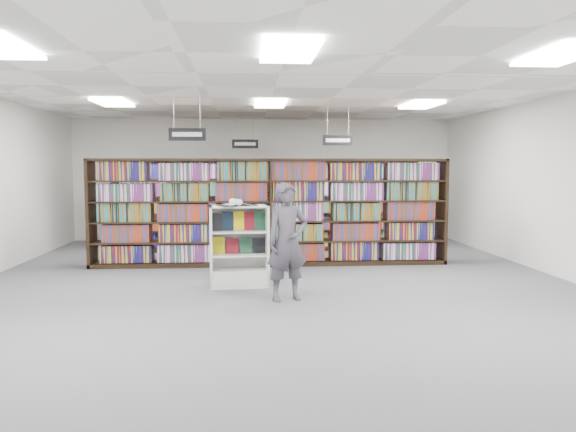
{
  "coord_description": "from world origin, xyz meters",
  "views": [
    {
      "loc": [
        -0.45,
        -9.05,
        1.94
      ],
      "look_at": [
        0.24,
        0.5,
        1.1
      ],
      "focal_mm": 35.0,
      "sensor_mm": 36.0,
      "label": 1
    }
  ],
  "objects": [
    {
      "name": "floor",
      "position": [
        0.0,
        0.0,
        0.0
      ],
      "size": [
        12.0,
        12.0,
        0.0
      ],
      "primitive_type": "plane",
      "color": "#4C4C51",
      "rests_on": "ground"
    },
    {
      "name": "troffer_front_center",
      "position": [
        0.0,
        -3.0,
        3.16
      ],
      "size": [
        0.6,
        1.2,
        0.04
      ],
      "primitive_type": "cube",
      "color": "white",
      "rests_on": "ceiling"
    },
    {
      "name": "troffer_back_center",
      "position": [
        0.0,
        2.0,
        3.16
      ],
      "size": [
        0.6,
        1.2,
        0.04
      ],
      "primitive_type": "cube",
      "color": "white",
      "rests_on": "ceiling"
    },
    {
      "name": "aisle_sign_right",
      "position": [
        1.5,
        3.0,
        2.53
      ],
      "size": [
        0.65,
        0.02,
        0.8
      ],
      "color": "#B2B2B7",
      "rests_on": "ceiling"
    },
    {
      "name": "bookshelf_row_near",
      "position": [
        0.0,
        2.0,
        1.05
      ],
      "size": [
        7.0,
        0.6,
        2.1
      ],
      "color": "black",
      "rests_on": "floor"
    },
    {
      "name": "aisle_sign_left",
      "position": [
        -1.5,
        1.0,
        2.53
      ],
      "size": [
        0.65,
        0.02,
        0.8
      ],
      "color": "#B2B2B7",
      "rests_on": "ceiling"
    },
    {
      "name": "open_book",
      "position": [
        -0.62,
        -0.09,
        1.36
      ],
      "size": [
        0.68,
        0.55,
        0.13
      ],
      "rotation": [
        0.0,
        0.0,
        0.43
      ],
      "color": "black",
      "rests_on": "endcap_display"
    },
    {
      "name": "wall_right",
      "position": [
        5.0,
        0.0,
        1.6
      ],
      "size": [
        0.1,
        12.0,
        3.2
      ],
      "primitive_type": "cube",
      "color": "white",
      "rests_on": "ground"
    },
    {
      "name": "troffer_front_right",
      "position": [
        3.0,
        -3.0,
        3.16
      ],
      "size": [
        0.6,
        1.2,
        0.04
      ],
      "primitive_type": "cube",
      "color": "white",
      "rests_on": "ceiling"
    },
    {
      "name": "bookshelf_row_far",
      "position": [
        0.0,
        5.7,
        1.05
      ],
      "size": [
        7.0,
        0.6,
        2.1
      ],
      "color": "black",
      "rests_on": "floor"
    },
    {
      "name": "bookshelf_row_mid",
      "position": [
        0.0,
        4.0,
        1.05
      ],
      "size": [
        7.0,
        0.6,
        2.1
      ],
      "color": "black",
      "rests_on": "floor"
    },
    {
      "name": "ceiling",
      "position": [
        0.0,
        0.0,
        3.2
      ],
      "size": [
        10.0,
        12.0,
        0.1
      ],
      "primitive_type": "cube",
      "color": "white",
      "rests_on": "wall_back"
    },
    {
      "name": "troffer_back_right",
      "position": [
        3.0,
        2.0,
        3.16
      ],
      "size": [
        0.6,
        1.2,
        0.04
      ],
      "primitive_type": "cube",
      "color": "white",
      "rests_on": "ceiling"
    },
    {
      "name": "wall_front",
      "position": [
        0.0,
        -6.0,
        1.6
      ],
      "size": [
        10.0,
        0.1,
        3.2
      ],
      "primitive_type": "cube",
      "color": "white",
      "rests_on": "ground"
    },
    {
      "name": "wall_back",
      "position": [
        0.0,
        6.0,
        1.6
      ],
      "size": [
        10.0,
        0.1,
        3.2
      ],
      "primitive_type": "cube",
      "color": "white",
      "rests_on": "ground"
    },
    {
      "name": "troffer_back_left",
      "position": [
        -3.0,
        2.0,
        3.16
      ],
      "size": [
        0.6,
        1.2,
        0.04
      ],
      "primitive_type": "cube",
      "color": "white",
      "rests_on": "ceiling"
    },
    {
      "name": "endcap_display",
      "position": [
        -0.59,
        0.02,
        0.46
      ],
      "size": [
        0.98,
        0.54,
        1.32
      ],
      "rotation": [
        0.0,
        0.0,
        0.08
      ],
      "color": "white",
      "rests_on": "floor"
    },
    {
      "name": "aisle_sign_center",
      "position": [
        -0.5,
        5.0,
        2.53
      ],
      "size": [
        0.65,
        0.02,
        0.8
      ],
      "color": "#B2B2B7",
      "rests_on": "ceiling"
    },
    {
      "name": "shopper",
      "position": [
        0.12,
        -1.02,
        0.86
      ],
      "size": [
        0.73,
        0.59,
        1.71
      ],
      "primitive_type": "imported",
      "rotation": [
        0.0,
        0.0,
        0.34
      ],
      "color": "#423F48",
      "rests_on": "floor"
    }
  ]
}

